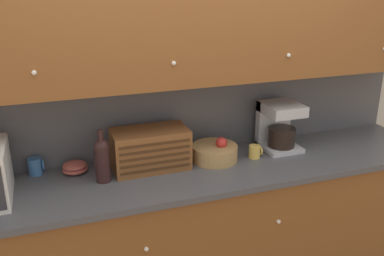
% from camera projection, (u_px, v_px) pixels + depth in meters
% --- Properties ---
extents(wall_back, '(5.79, 0.06, 2.60)m').
position_uv_depth(wall_back, '(179.00, 97.00, 2.92)').
color(wall_back, beige).
rests_on(wall_back, ground_plane).
extents(counter_unit, '(3.41, 0.68, 0.92)m').
position_uv_depth(counter_unit, '(197.00, 230.00, 2.89)').
color(counter_unit, brown).
rests_on(counter_unit, ground_plane).
extents(backsplash_panel, '(3.39, 0.01, 0.54)m').
position_uv_depth(backsplash_panel, '(181.00, 114.00, 2.92)').
color(backsplash_panel, '#4C4C51').
rests_on(backsplash_panel, counter_unit).
extents(upper_cabinets, '(3.39, 0.38, 0.89)m').
position_uv_depth(upper_cabinets, '(215.00, 8.00, 2.58)').
color(upper_cabinets, brown).
rests_on(upper_cabinets, backsplash_panel).
extents(mug_blue_second, '(0.10, 0.08, 0.11)m').
position_uv_depth(mug_blue_second, '(36.00, 166.00, 2.64)').
color(mug_blue_second, '#38669E').
rests_on(mug_blue_second, counter_unit).
extents(bowl_stack_on_counter, '(0.16, 0.16, 0.07)m').
position_uv_depth(bowl_stack_on_counter, '(75.00, 167.00, 2.67)').
color(bowl_stack_on_counter, '#9E473D').
rests_on(bowl_stack_on_counter, counter_unit).
extents(wine_bottle, '(0.09, 0.09, 0.33)m').
position_uv_depth(wine_bottle, '(102.00, 158.00, 2.52)').
color(wine_bottle, black).
rests_on(wine_bottle, counter_unit).
extents(bread_box, '(0.48, 0.26, 0.26)m').
position_uv_depth(bread_box, '(150.00, 149.00, 2.70)').
color(bread_box, brown).
rests_on(bread_box, counter_unit).
extents(fruit_basket, '(0.30, 0.30, 0.17)m').
position_uv_depth(fruit_basket, '(215.00, 152.00, 2.84)').
color(fruit_basket, '#A87F4C').
rests_on(fruit_basket, counter_unit).
extents(mug, '(0.09, 0.08, 0.09)m').
position_uv_depth(mug, '(255.00, 152.00, 2.88)').
color(mug, gold).
rests_on(mug, counter_unit).
extents(coffee_maker, '(0.25, 0.27, 0.33)m').
position_uv_depth(coffee_maker, '(279.00, 125.00, 3.01)').
color(coffee_maker, '#B7B7BC').
rests_on(coffee_maker, counter_unit).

